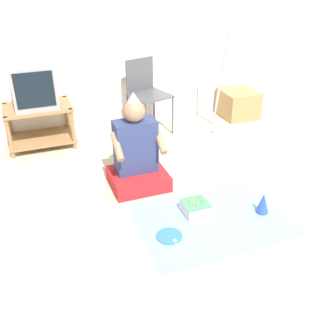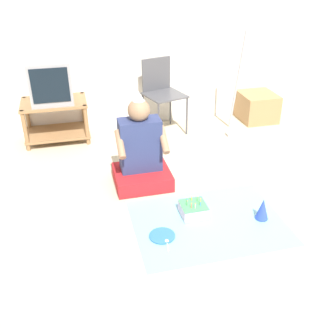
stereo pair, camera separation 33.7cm
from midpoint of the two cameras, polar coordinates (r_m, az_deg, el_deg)
ground_plane at (r=3.50m, az=9.47°, el=-6.06°), size 16.00×16.00×0.00m
wall_back at (r=5.02m, az=-3.08°, el=20.84°), size 6.40×0.06×2.55m
tv_stand at (r=4.75m, az=-20.13°, el=6.24°), size 0.73×0.51×0.48m
tv at (r=4.62m, az=-21.03°, el=11.14°), size 0.45×0.48×0.47m
folding_chair at (r=4.81m, az=-5.29°, el=11.18°), size 0.53×0.53×0.88m
cardboard_box_stack at (r=5.41m, az=8.38°, el=9.19°), size 0.45×0.48×0.35m
dust_mop at (r=4.88m, az=5.77°, el=9.43°), size 0.28×0.31×1.24m
person_seated at (r=3.70m, az=-7.19°, el=1.70°), size 0.53×0.48×0.91m
party_cloth at (r=3.34m, az=3.48°, el=-7.49°), size 1.25×0.95×0.01m
birthday_cake at (r=3.38m, az=1.19°, el=-5.85°), size 0.22×0.22×0.15m
party_hat_blue at (r=3.42m, az=10.92°, el=-5.05°), size 0.11×0.11×0.19m
paper_plate at (r=3.15m, az=-2.92°, el=-9.91°), size 0.21×0.21×0.01m
plastic_spoon_near at (r=3.09m, az=-2.07°, el=-10.82°), size 0.04×0.14×0.01m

